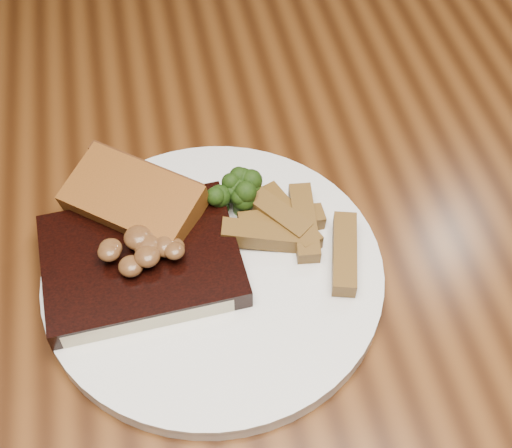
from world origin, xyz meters
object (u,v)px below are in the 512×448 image
(plate, at_px, (214,275))
(steak, at_px, (142,261))
(chair_far, at_px, (77,80))
(potato_wedges, at_px, (292,246))
(dining_table, at_px, (237,299))
(garlic_bread, at_px, (136,214))

(plate, height_order, steak, steak)
(chair_far, xyz_separation_m, potato_wedges, (0.22, -0.65, 0.32))
(plate, bearing_deg, steak, 167.44)
(dining_table, relative_size, potato_wedges, 16.00)
(potato_wedges, bearing_deg, garlic_bread, 154.46)
(dining_table, distance_m, chair_far, 0.67)
(dining_table, relative_size, chair_far, 1.90)
(dining_table, distance_m, garlic_bread, 0.15)
(steak, height_order, garlic_bread, garlic_bread)
(plate, bearing_deg, chair_far, 103.06)
(plate, distance_m, garlic_bread, 0.09)
(garlic_bread, relative_size, potato_wedges, 1.17)
(plate, xyz_separation_m, steak, (-0.06, 0.01, 0.02))
(dining_table, xyz_separation_m, chair_far, (-0.18, 0.62, -0.20))
(dining_table, bearing_deg, plate, -126.81)
(plate, xyz_separation_m, potato_wedges, (0.07, 0.00, 0.02))
(dining_table, xyz_separation_m, steak, (-0.08, -0.02, 0.12))
(potato_wedges, bearing_deg, steak, 175.97)
(steak, bearing_deg, chair_far, 94.75)
(dining_table, bearing_deg, chair_far, 105.87)
(chair_far, distance_m, potato_wedges, 0.76)
(potato_wedges, bearing_deg, chair_far, 108.94)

